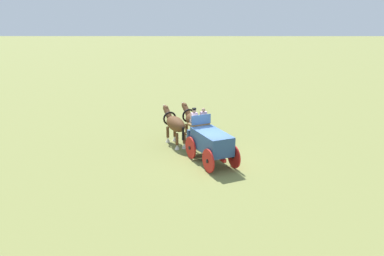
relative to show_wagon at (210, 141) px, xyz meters
name	(u,v)px	position (x,y,z in m)	size (l,w,h in m)	color
ground_plane	(211,163)	(-0.15, -0.07, -1.22)	(220.00, 220.00, 0.00)	olive
show_wagon	(210,141)	(0.00, 0.00, 0.00)	(5.56, 3.18, 2.79)	#2D4C7A
draft_horse_near	(175,124)	(2.96, 2.09, 0.11)	(3.07, 1.83, 2.19)	brown
draft_horse_off	(194,121)	(3.51, 0.91, 0.15)	(2.94, 1.77, 2.24)	brown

